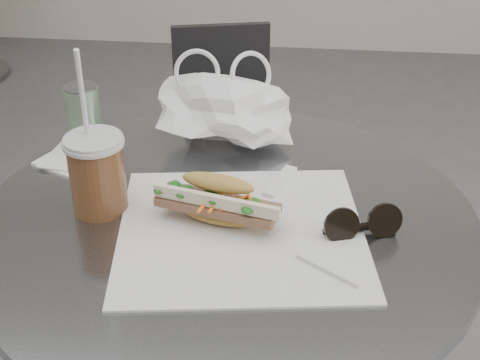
# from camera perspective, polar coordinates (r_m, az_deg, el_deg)

# --- Properties ---
(cafe_table) EXTENTS (0.76, 0.76, 0.74)m
(cafe_table) POSITION_cam_1_polar(r_m,az_deg,el_deg) (1.19, -0.98, -13.97)
(cafe_table) COLOR slate
(cafe_table) RESTS_ON ground
(chair_far) EXTENTS (0.37, 0.40, 0.69)m
(chair_far) POSITION_cam_1_polar(r_m,az_deg,el_deg) (2.02, -1.11, 1.54)
(chair_far) COLOR #2C2C2E
(chair_far) RESTS_ON ground
(sandwich_paper) EXTENTS (0.40, 0.38, 0.00)m
(sandwich_paper) POSITION_cam_1_polar(r_m,az_deg,el_deg) (0.97, 0.10, -4.36)
(sandwich_paper) COLOR white
(sandwich_paper) RESTS_ON cafe_table
(banh_mi) EXTENTS (0.24, 0.14, 0.08)m
(banh_mi) POSITION_cam_1_polar(r_m,az_deg,el_deg) (0.97, -1.90, -1.76)
(banh_mi) COLOR gold
(banh_mi) RESTS_ON sandwich_paper
(iced_coffee) EXTENTS (0.09, 0.09, 0.26)m
(iced_coffee) POSITION_cam_1_polar(r_m,az_deg,el_deg) (1.02, -12.10, 0.64)
(iced_coffee) COLOR brown
(iced_coffee) RESTS_ON cafe_table
(sunglasses) EXTENTS (0.12, 0.06, 0.05)m
(sunglasses) POSITION_cam_1_polar(r_m,az_deg,el_deg) (0.97, 10.40, -3.77)
(sunglasses) COLOR black
(sunglasses) RESTS_ON cafe_table
(plastic_bag) EXTENTS (0.28, 0.25, 0.12)m
(plastic_bag) POSITION_cam_1_polar(r_m,az_deg,el_deg) (1.19, -1.48, 5.92)
(plastic_bag) COLOR white
(plastic_bag) RESTS_ON cafe_table
(napkin_stack) EXTENTS (0.14, 0.14, 0.01)m
(napkin_stack) POSITION_cam_1_polar(r_m,az_deg,el_deg) (1.19, -13.89, 1.78)
(napkin_stack) COLOR white
(napkin_stack) RESTS_ON cafe_table
(drink_can) EXTENTS (0.06, 0.06, 0.12)m
(drink_can) POSITION_cam_1_polar(r_m,az_deg,el_deg) (1.20, -13.19, 5.24)
(drink_can) COLOR #518C53
(drink_can) RESTS_ON cafe_table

